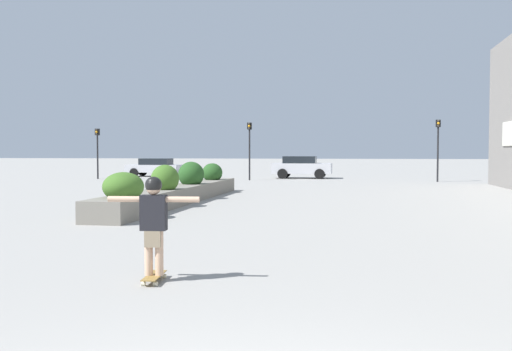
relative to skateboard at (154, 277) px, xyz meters
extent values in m
cube|color=slate|center=(-3.57, 12.28, 0.23)|extent=(1.20, 13.27, 0.59)
ellipsoid|color=#3D6623|center=(-3.48, 7.02, 0.82)|extent=(1.10, 1.25, 0.80)
ellipsoid|color=#3D6623|center=(-3.47, 10.44, 0.88)|extent=(0.93, 0.97, 0.94)
ellipsoid|color=#234C1E|center=(-3.54, 13.69, 0.90)|extent=(1.00, 1.06, 0.99)
ellipsoid|color=#234C1E|center=(-3.57, 17.08, 0.84)|extent=(0.91, 0.89, 0.85)
cube|color=olive|center=(0.00, 0.00, 0.02)|extent=(0.27, 0.73, 0.01)
cylinder|color=beige|center=(-0.11, 0.24, -0.04)|extent=(0.06, 0.06, 0.06)
cylinder|color=beige|center=(0.06, 0.26, -0.04)|extent=(0.06, 0.06, 0.06)
cylinder|color=beige|center=(-0.06, -0.26, -0.04)|extent=(0.06, 0.06, 0.06)
cylinder|color=beige|center=(0.11, -0.24, -0.04)|extent=(0.06, 0.06, 0.06)
cylinder|color=tan|center=(-0.08, -0.01, 0.34)|extent=(0.13, 0.13, 0.64)
cylinder|color=tan|center=(0.08, 0.01, 0.34)|extent=(0.13, 0.13, 0.64)
cube|color=gray|center=(0.00, 0.00, 0.55)|extent=(0.25, 0.21, 0.23)
cube|color=black|center=(0.00, 0.00, 0.92)|extent=(0.38, 0.22, 0.50)
cylinder|color=tan|center=(-0.42, -0.04, 1.11)|extent=(0.48, 0.13, 0.08)
cylinder|color=tan|center=(0.42, 0.04, 1.11)|extent=(0.48, 0.13, 0.08)
sphere|color=tan|center=(0.00, 0.00, 1.27)|extent=(0.21, 0.21, 0.21)
sphere|color=black|center=(0.00, 0.00, 1.31)|extent=(0.24, 0.24, 0.24)
cube|color=#BCBCC1|center=(-12.19, 32.97, 0.53)|extent=(4.00, 1.76, 0.56)
cube|color=black|center=(-12.03, 32.97, 1.05)|extent=(2.20, 1.54, 0.47)
cylinder|color=black|center=(-13.43, 32.14, 0.25)|extent=(0.64, 0.22, 0.64)
cylinder|color=black|center=(-13.43, 33.81, 0.25)|extent=(0.64, 0.22, 0.64)
cylinder|color=black|center=(-10.95, 32.14, 0.25)|extent=(0.64, 0.22, 0.64)
cylinder|color=black|center=(-10.95, 33.81, 0.25)|extent=(0.64, 0.22, 0.64)
cube|color=#BCBCC1|center=(-0.98, 32.05, 0.63)|extent=(4.08, 1.94, 0.71)
cube|color=black|center=(-1.15, 32.05, 1.23)|extent=(2.25, 1.71, 0.49)
cylinder|color=black|center=(0.28, 32.97, 0.28)|extent=(0.69, 0.22, 0.69)
cylinder|color=black|center=(0.28, 31.12, 0.28)|extent=(0.69, 0.22, 0.69)
cylinder|color=black|center=(-2.25, 32.97, 0.28)|extent=(0.69, 0.22, 0.69)
cylinder|color=black|center=(-2.25, 31.12, 0.28)|extent=(0.69, 0.22, 0.69)
cylinder|color=black|center=(-4.11, 28.79, 1.58)|extent=(0.11, 0.11, 3.30)
cube|color=black|center=(-4.11, 28.79, 3.45)|extent=(0.28, 0.20, 0.45)
sphere|color=#2D2823|center=(-4.11, 28.67, 3.60)|extent=(0.15, 0.15, 0.15)
sphere|color=orange|center=(-4.11, 28.67, 3.45)|extent=(0.15, 0.15, 0.15)
sphere|color=#2D2823|center=(-4.11, 28.67, 3.30)|extent=(0.15, 0.15, 0.15)
cylinder|color=black|center=(7.68, 28.85, 1.61)|extent=(0.11, 0.11, 3.37)
cube|color=black|center=(7.68, 28.85, 3.52)|extent=(0.28, 0.20, 0.45)
sphere|color=#2D2823|center=(7.68, 28.73, 3.67)|extent=(0.15, 0.15, 0.15)
sphere|color=orange|center=(7.68, 28.73, 3.52)|extent=(0.15, 0.15, 0.15)
sphere|color=#2D2823|center=(7.68, 28.73, 3.37)|extent=(0.15, 0.15, 0.15)
cylinder|color=black|center=(-14.61, 28.63, 1.42)|extent=(0.11, 0.11, 2.97)
cube|color=black|center=(-14.61, 28.63, 3.13)|extent=(0.28, 0.20, 0.45)
sphere|color=#2D2823|center=(-14.61, 28.51, 3.28)|extent=(0.15, 0.15, 0.15)
sphere|color=orange|center=(-14.61, 28.51, 3.13)|extent=(0.15, 0.15, 0.15)
sphere|color=#2D2823|center=(-14.61, 28.51, 2.98)|extent=(0.15, 0.15, 0.15)
camera|label=1|loc=(2.84, -7.64, 1.77)|focal=40.00mm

